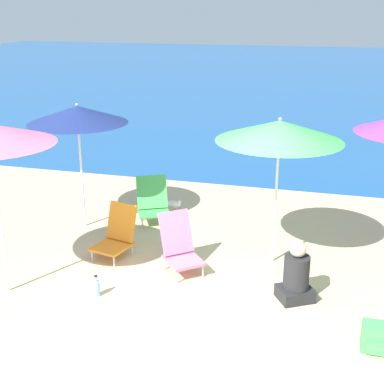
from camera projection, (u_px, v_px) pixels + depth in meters
name	position (u px, v px, depth m)	size (l,w,h in m)	color
ground_plane	(198.00, 310.00, 6.39)	(60.00, 60.00, 0.00)	#D1BA89
sea_water	(314.00, 73.00, 28.89)	(60.00, 40.00, 0.01)	#1E5699
beach_umbrella_navy	(77.00, 115.00, 8.24)	(1.56, 1.56, 2.03)	white
beach_umbrella_green	(280.00, 131.00, 7.00)	(1.70, 1.70, 2.07)	white
beach_chair_orange	(117.00, 234.00, 7.72)	(0.58, 0.70, 0.74)	silver
beach_chair_green	(153.00, 201.00, 8.89)	(0.68, 0.69, 0.77)	silver
beach_chair_pink	(180.00, 245.00, 7.28)	(0.74, 0.76, 0.79)	silver
person_seated_near	(296.00, 276.00, 6.53)	(0.53, 0.51, 0.79)	#262628
backpack_green	(377.00, 338.00, 5.61)	(0.31, 0.24, 0.31)	#47B756
water_bottle	(96.00, 288.00, 6.68)	(0.09, 0.09, 0.28)	#8CCCEA
seagull	(174.00, 204.00, 9.42)	(0.27, 0.11, 0.23)	gold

